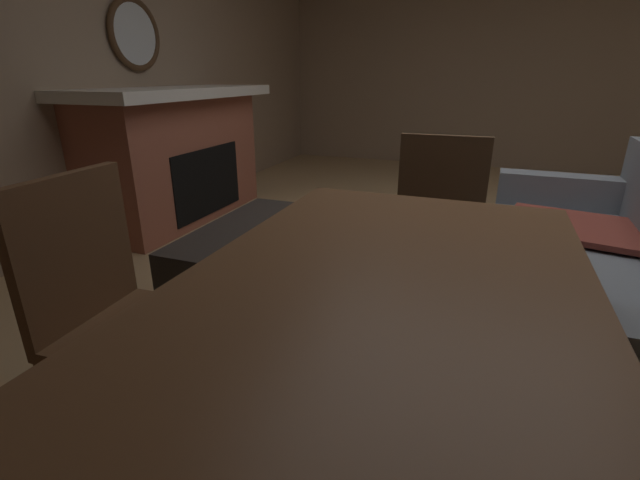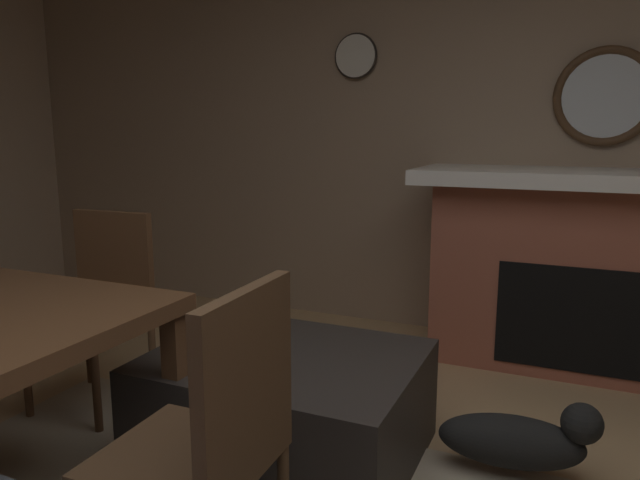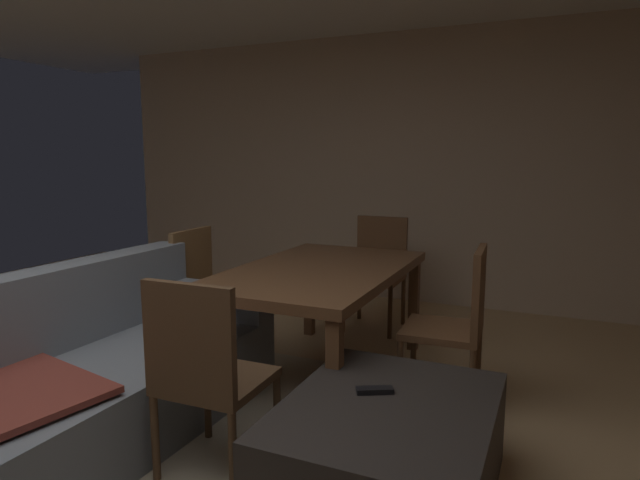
{
  "view_description": "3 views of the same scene",
  "coord_description": "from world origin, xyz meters",
  "px_view_note": "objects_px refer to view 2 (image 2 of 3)",
  "views": [
    {
      "loc": [
        2.68,
        -0.01,
        1.21
      ],
      "look_at": [
        0.96,
        -0.67,
        0.52
      ],
      "focal_mm": 24.84,
      "sensor_mm": 36.0,
      "label": 1
    },
    {
      "loc": [
        -0.34,
        1.0,
        1.32
      ],
      "look_at": [
        0.59,
        -1.12,
        0.89
      ],
      "focal_mm": 33.15,
      "sensor_mm": 36.0,
      "label": 2
    },
    {
      "loc": [
        -1.34,
        -1.59,
        1.45
      ],
      "look_at": [
        0.73,
        -0.66,
        1.09
      ],
      "focal_mm": 30.31,
      "sensor_mm": 36.0,
      "label": 3
    }
  ],
  "objects_px": {
    "fireplace": "(592,270)",
    "small_dog": "(520,439)",
    "dining_chair_south": "(101,297)",
    "round_wall_mirror": "(605,97)",
    "dining_chair_west": "(213,433)",
    "ottoman_coffee_table": "(287,405)",
    "wall_clock": "(356,56)",
    "tv_remote": "(260,356)"
  },
  "relations": [
    {
      "from": "fireplace",
      "to": "round_wall_mirror",
      "type": "height_order",
      "value": "round_wall_mirror"
    },
    {
      "from": "fireplace",
      "to": "wall_clock",
      "type": "relative_size",
      "value": 6.45
    },
    {
      "from": "tv_remote",
      "to": "wall_clock",
      "type": "distance_m",
      "value": 2.33
    },
    {
      "from": "ottoman_coffee_table",
      "to": "wall_clock",
      "type": "xyz_separation_m",
      "value": [
        0.38,
        -1.79,
        1.58
      ]
    },
    {
      "from": "wall_clock",
      "to": "small_dog",
      "type": "bearing_deg",
      "value": 128.59
    },
    {
      "from": "fireplace",
      "to": "dining_chair_south",
      "type": "relative_size",
      "value": 2.06
    },
    {
      "from": "dining_chair_south",
      "to": "tv_remote",
      "type": "bearing_deg",
      "value": 169.46
    },
    {
      "from": "dining_chair_south",
      "to": "wall_clock",
      "type": "distance_m",
      "value": 2.22
    },
    {
      "from": "round_wall_mirror",
      "to": "tv_remote",
      "type": "height_order",
      "value": "round_wall_mirror"
    },
    {
      "from": "ottoman_coffee_table",
      "to": "fireplace",
      "type": "bearing_deg",
      "value": -126.78
    },
    {
      "from": "round_wall_mirror",
      "to": "wall_clock",
      "type": "xyz_separation_m",
      "value": [
        1.51,
        0.0,
        0.29
      ]
    },
    {
      "from": "ottoman_coffee_table",
      "to": "wall_clock",
      "type": "distance_m",
      "value": 2.42
    },
    {
      "from": "wall_clock",
      "to": "round_wall_mirror",
      "type": "bearing_deg",
      "value": 180.0
    },
    {
      "from": "dining_chair_south",
      "to": "wall_clock",
      "type": "relative_size",
      "value": 3.14
    },
    {
      "from": "dining_chair_west",
      "to": "wall_clock",
      "type": "distance_m",
      "value": 2.93
    },
    {
      "from": "round_wall_mirror",
      "to": "dining_chair_west",
      "type": "height_order",
      "value": "round_wall_mirror"
    },
    {
      "from": "fireplace",
      "to": "small_dog",
      "type": "height_order",
      "value": "fireplace"
    },
    {
      "from": "tv_remote",
      "to": "round_wall_mirror",
      "type": "bearing_deg",
      "value": -150.3
    },
    {
      "from": "fireplace",
      "to": "ottoman_coffee_table",
      "type": "relative_size",
      "value": 1.82
    },
    {
      "from": "round_wall_mirror",
      "to": "ottoman_coffee_table",
      "type": "xyz_separation_m",
      "value": [
        1.13,
        1.79,
        -1.29
      ]
    },
    {
      "from": "tv_remote",
      "to": "small_dog",
      "type": "height_order",
      "value": "tv_remote"
    },
    {
      "from": "fireplace",
      "to": "small_dog",
      "type": "xyz_separation_m",
      "value": [
        0.23,
        1.31,
        -0.4
      ]
    },
    {
      "from": "dining_chair_south",
      "to": "fireplace",
      "type": "bearing_deg",
      "value": -147.12
    },
    {
      "from": "small_dog",
      "to": "wall_clock",
      "type": "height_order",
      "value": "wall_clock"
    },
    {
      "from": "tv_remote",
      "to": "dining_chair_west",
      "type": "height_order",
      "value": "dining_chair_west"
    },
    {
      "from": "dining_chair_west",
      "to": "wall_clock",
      "type": "relative_size",
      "value": 3.14
    },
    {
      "from": "ottoman_coffee_table",
      "to": "dining_chair_west",
      "type": "distance_m",
      "value": 0.86
    },
    {
      "from": "ottoman_coffee_table",
      "to": "small_dog",
      "type": "distance_m",
      "value": 0.91
    },
    {
      "from": "dining_chair_west",
      "to": "dining_chair_south",
      "type": "distance_m",
      "value": 1.51
    },
    {
      "from": "tv_remote",
      "to": "wall_clock",
      "type": "bearing_deg",
      "value": -108.37
    },
    {
      "from": "wall_clock",
      "to": "fireplace",
      "type": "bearing_deg",
      "value": 169.26
    },
    {
      "from": "round_wall_mirror",
      "to": "small_dog",
      "type": "relative_size",
      "value": 0.93
    },
    {
      "from": "round_wall_mirror",
      "to": "ottoman_coffee_table",
      "type": "height_order",
      "value": "round_wall_mirror"
    },
    {
      "from": "ottoman_coffee_table",
      "to": "dining_chair_south",
      "type": "relative_size",
      "value": 1.13
    },
    {
      "from": "fireplace",
      "to": "small_dog",
      "type": "relative_size",
      "value": 3.19
    },
    {
      "from": "round_wall_mirror",
      "to": "dining_chair_south",
      "type": "relative_size",
      "value": 0.6
    },
    {
      "from": "fireplace",
      "to": "wall_clock",
      "type": "distance_m",
      "value": 1.97
    },
    {
      "from": "small_dog",
      "to": "dining_chair_west",
      "type": "bearing_deg",
      "value": 54.03
    },
    {
      "from": "round_wall_mirror",
      "to": "dining_chair_west",
      "type": "relative_size",
      "value": 0.6
    },
    {
      "from": "fireplace",
      "to": "wall_clock",
      "type": "height_order",
      "value": "wall_clock"
    },
    {
      "from": "dining_chair_west",
      "to": "wall_clock",
      "type": "xyz_separation_m",
      "value": [
        0.56,
        -2.57,
        1.28
      ]
    },
    {
      "from": "fireplace",
      "to": "dining_chair_west",
      "type": "bearing_deg",
      "value": 67.55
    }
  ]
}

